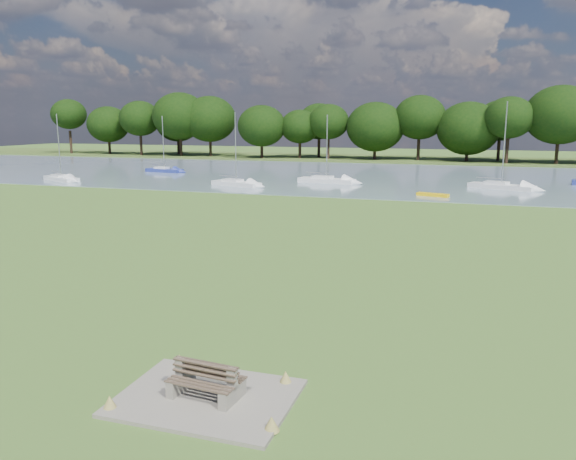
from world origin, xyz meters
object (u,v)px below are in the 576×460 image
(sailboat_3, at_px, (326,179))
(bench_pair, at_px, (206,381))
(sailboat_2, at_px, (236,182))
(kayak, at_px, (433,195))
(sailboat_8, at_px, (164,169))
(sailboat_7, at_px, (501,185))
(sailboat_5, at_px, (61,177))

(sailboat_3, bearing_deg, bench_pair, -68.49)
(sailboat_2, xyz_separation_m, sailboat_3, (8.10, 5.65, 0.02))
(bench_pair, height_order, kayak, bench_pair)
(sailboat_2, distance_m, sailboat_3, 9.87)
(sailboat_8, bearing_deg, sailboat_3, -5.98)
(sailboat_7, bearing_deg, bench_pair, -77.62)
(bench_pair, bearing_deg, kayak, 91.32)
(kayak, bearing_deg, sailboat_7, 70.80)
(sailboat_3, bearing_deg, kayak, -22.87)
(sailboat_2, distance_m, sailboat_5, 20.45)
(bench_pair, height_order, sailboat_7, sailboat_7)
(sailboat_8, bearing_deg, sailboat_2, -29.35)
(bench_pair, bearing_deg, sailboat_7, 84.87)
(kayak, relative_size, sailboat_8, 0.40)
(sailboat_3, xyz_separation_m, sailboat_8, (-23.01, 5.63, -0.02))
(bench_pair, distance_m, sailboat_5, 54.78)
(bench_pair, xyz_separation_m, kayak, (2.79, 39.40, -0.29))
(bench_pair, bearing_deg, sailboat_5, 138.43)
(sailboat_2, height_order, sailboat_5, sailboat_2)
(sailboat_3, bearing_deg, sailboat_5, -155.04)
(sailboat_5, bearing_deg, sailboat_7, 32.78)
(kayak, xyz_separation_m, sailboat_2, (-19.81, 2.15, 0.26))
(kayak, height_order, sailboat_7, sailboat_7)
(kayak, xyz_separation_m, sailboat_7, (5.95, 7.76, 0.28))
(bench_pair, distance_m, sailboat_2, 44.90)
(bench_pair, relative_size, sailboat_2, 0.25)
(sailboat_2, height_order, sailboat_7, sailboat_7)
(sailboat_2, bearing_deg, sailboat_7, 30.03)
(sailboat_7, height_order, sailboat_8, sailboat_7)
(sailboat_2, bearing_deg, sailboat_8, 160.61)
(sailboat_2, bearing_deg, bench_pair, -50.00)
(kayak, height_order, sailboat_8, sailboat_8)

